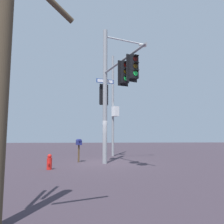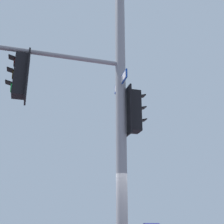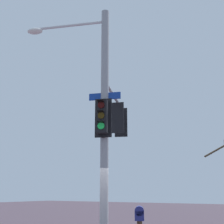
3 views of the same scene
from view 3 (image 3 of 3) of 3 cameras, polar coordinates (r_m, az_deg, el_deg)
main_signal_pole_assembly at (r=10.97m, az=-1.10°, el=-0.16°), size 5.51×3.43×8.19m
mailbox at (r=8.37m, az=5.23°, el=-19.36°), size 0.50×0.41×1.41m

